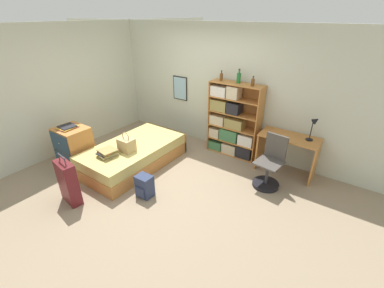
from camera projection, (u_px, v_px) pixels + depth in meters
ground_plane at (161, 175)px, 4.85m from camera, size 14.00×14.00×0.00m
wall_back at (212, 87)px, 5.54m from camera, size 10.00×0.09×2.60m
wall_left at (73, 88)px, 5.48m from camera, size 0.06×10.00×2.60m
bed at (134, 154)px, 5.13m from camera, size 1.11×2.03×0.44m
handbag at (127, 145)px, 4.73m from camera, size 0.28×0.22×0.38m
book_stack_on_bed at (108, 153)px, 4.59m from camera, size 0.34×0.35×0.13m
suitcase at (68, 183)px, 4.03m from camera, size 0.44×0.24×0.85m
dresser at (74, 147)px, 5.02m from camera, size 0.61×0.54×0.80m
magazine_pile_on_dresser at (68, 127)px, 4.84m from camera, size 0.31×0.37×0.04m
bookcase at (231, 124)px, 5.35m from camera, size 1.08×0.34×1.53m
bottle_green at (221, 77)px, 5.07m from camera, size 0.06×0.06×0.20m
bottle_brown at (239, 78)px, 4.89m from camera, size 0.08×0.08×0.27m
bottle_clear at (253, 82)px, 4.70m from camera, size 0.07×0.07×0.18m
desk at (288, 148)px, 4.73m from camera, size 1.04×0.52×0.75m
desk_lamp at (315, 124)px, 4.34m from camera, size 0.17×0.12×0.45m
desk_chair at (269, 170)px, 4.46m from camera, size 0.47×0.47×0.93m
backpack at (144, 186)px, 4.23m from camera, size 0.27×0.24×0.38m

